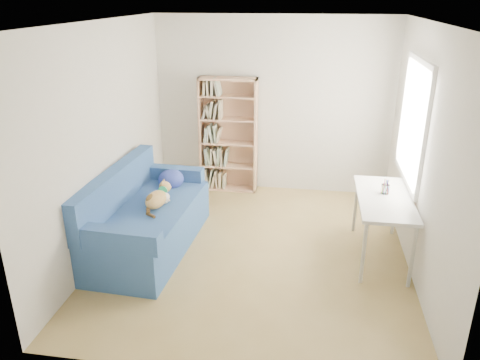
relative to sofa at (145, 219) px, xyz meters
name	(u,v)px	position (x,y,z in m)	size (l,w,h in m)	color
ground	(255,251)	(1.31, 0.09, -0.36)	(4.00, 4.00, 0.00)	olive
room_shell	(266,117)	(1.41, 0.12, 1.27)	(3.54, 4.04, 2.62)	silver
sofa	(145,219)	(0.00, 0.00, 0.00)	(1.04, 2.02, 0.97)	navy
bookshelf	(228,140)	(0.66, 1.94, 0.44)	(0.87, 0.27, 1.73)	tan
desk	(384,203)	(2.75, 0.20, 0.32)	(0.59, 1.28, 0.75)	silver
pen_cup	(385,188)	(2.76, 0.31, 0.45)	(0.09, 0.09, 0.18)	white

